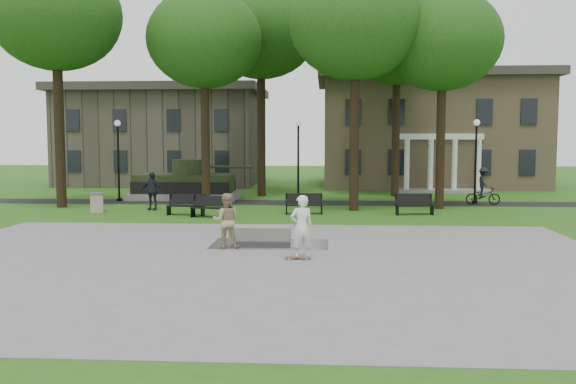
% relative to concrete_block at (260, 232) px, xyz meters
% --- Properties ---
extents(ground, '(120.00, 120.00, 0.00)m').
position_rel_concrete_block_xyz_m(ground, '(0.33, 0.68, -0.24)').
color(ground, '#285013').
rests_on(ground, ground).
extents(plaza, '(22.00, 16.00, 0.02)m').
position_rel_concrete_block_xyz_m(plaza, '(0.33, -4.32, -0.23)').
color(plaza, gray).
rests_on(plaza, ground).
extents(footpath, '(44.00, 2.60, 0.01)m').
position_rel_concrete_block_xyz_m(footpath, '(0.33, 12.68, -0.24)').
color(footpath, black).
rests_on(footpath, ground).
extents(building_right, '(17.00, 12.00, 8.60)m').
position_rel_concrete_block_xyz_m(building_right, '(10.33, 26.67, 4.10)').
color(building_right, '#9E8460').
rests_on(building_right, ground).
extents(building_left, '(15.00, 10.00, 7.20)m').
position_rel_concrete_block_xyz_m(building_left, '(-10.67, 27.18, 3.35)').
color(building_left, '#4C443D').
rests_on(building_left, ground).
extents(tree_0, '(6.80, 6.80, 12.97)m').
position_rel_concrete_block_xyz_m(tree_0, '(-11.67, 9.68, 9.78)').
color(tree_0, black).
rests_on(tree_0, ground).
extents(tree_1, '(6.20, 6.20, 11.63)m').
position_rel_concrete_block_xyz_m(tree_1, '(-4.17, 11.18, 8.71)').
color(tree_1, black).
rests_on(tree_1, ground).
extents(tree_2, '(6.60, 6.60, 12.16)m').
position_rel_concrete_block_xyz_m(tree_2, '(3.83, 9.18, 9.07)').
color(tree_2, black).
rests_on(tree_2, ground).
extents(tree_3, '(6.00, 6.00, 11.19)m').
position_rel_concrete_block_xyz_m(tree_3, '(8.33, 10.18, 8.35)').
color(tree_3, black).
rests_on(tree_3, ground).
extents(tree_4, '(7.20, 7.20, 13.50)m').
position_rel_concrete_block_xyz_m(tree_4, '(-1.67, 16.68, 10.15)').
color(tree_4, black).
rests_on(tree_4, ground).
extents(tree_5, '(6.40, 6.40, 12.44)m').
position_rel_concrete_block_xyz_m(tree_5, '(6.83, 17.18, 9.42)').
color(tree_5, black).
rests_on(tree_5, ground).
extents(lamp_left, '(0.36, 0.36, 4.73)m').
position_rel_concrete_block_xyz_m(lamp_left, '(-9.67, 12.98, 2.55)').
color(lamp_left, black).
rests_on(lamp_left, ground).
extents(lamp_mid, '(0.36, 0.36, 4.73)m').
position_rel_concrete_block_xyz_m(lamp_mid, '(0.83, 12.98, 2.55)').
color(lamp_mid, black).
rests_on(lamp_mid, ground).
extents(lamp_right, '(0.36, 0.36, 4.73)m').
position_rel_concrete_block_xyz_m(lamp_right, '(10.83, 12.98, 2.55)').
color(lamp_right, black).
rests_on(lamp_right, ground).
extents(tank_monument, '(7.45, 3.40, 2.40)m').
position_rel_concrete_block_xyz_m(tank_monument, '(-6.13, 14.68, 0.61)').
color(tank_monument, gray).
rests_on(tank_monument, ground).
extents(puddle, '(2.20, 1.20, 0.00)m').
position_rel_concrete_block_xyz_m(puddle, '(0.27, -1.33, -0.22)').
color(puddle, black).
rests_on(puddle, plaza).
extents(concrete_block, '(2.22, 1.03, 0.45)m').
position_rel_concrete_block_xyz_m(concrete_block, '(0.00, 0.00, 0.00)').
color(concrete_block, gray).
rests_on(concrete_block, plaza).
extents(skateboard, '(0.79, 0.24, 0.07)m').
position_rel_concrete_block_xyz_m(skateboard, '(1.54, -3.75, -0.19)').
color(skateboard, brown).
rests_on(skateboard, plaza).
extents(skateboarder, '(0.81, 0.66, 1.93)m').
position_rel_concrete_block_xyz_m(skateboarder, '(1.65, -3.55, 0.74)').
color(skateboarder, white).
rests_on(skateboarder, plaza).
extents(friend_watching, '(0.96, 0.79, 1.84)m').
position_rel_concrete_block_xyz_m(friend_watching, '(-0.92, -2.00, 0.69)').
color(friend_watching, tan).
rests_on(friend_watching, plaza).
extents(pedestrian_walker, '(1.20, 0.61, 1.96)m').
position_rel_concrete_block_xyz_m(pedestrian_walker, '(-6.50, 8.76, 0.73)').
color(pedestrian_walker, black).
rests_on(pedestrian_walker, ground).
extents(cyclist, '(1.87, 1.06, 2.08)m').
position_rel_concrete_block_xyz_m(cyclist, '(11.10, 12.24, 0.61)').
color(cyclist, black).
rests_on(cyclist, ground).
extents(park_bench_0, '(1.84, 0.74, 1.00)m').
position_rel_concrete_block_xyz_m(park_bench_0, '(-4.27, 6.75, 0.28)').
color(park_bench_0, black).
rests_on(park_bench_0, ground).
extents(park_bench_1, '(1.85, 0.82, 1.00)m').
position_rel_concrete_block_xyz_m(park_bench_1, '(-2.95, 5.99, 0.28)').
color(park_bench_1, black).
rests_on(park_bench_1, ground).
extents(park_bench_2, '(1.82, 0.62, 1.00)m').
position_rel_concrete_block_xyz_m(park_bench_2, '(1.35, 7.50, 0.28)').
color(park_bench_2, black).
rests_on(park_bench_2, ground).
extents(park_bench_3, '(1.84, 0.74, 1.00)m').
position_rel_concrete_block_xyz_m(park_bench_3, '(6.66, 7.57, 0.28)').
color(park_bench_3, black).
rests_on(park_bench_3, ground).
extents(trash_bin, '(0.84, 0.84, 0.96)m').
position_rel_concrete_block_xyz_m(trash_bin, '(-9.00, 7.69, 0.24)').
color(trash_bin, '#A89C8A').
rests_on(trash_bin, ground).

